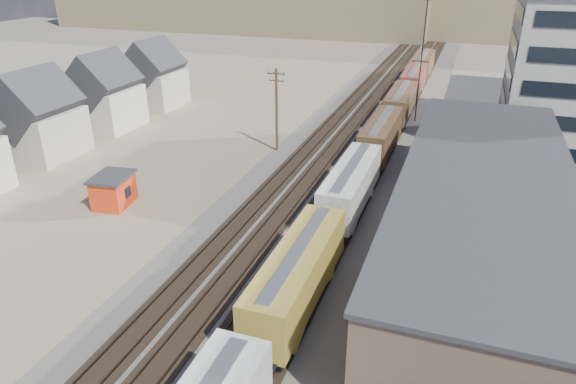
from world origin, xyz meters
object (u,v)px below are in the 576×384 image
(freight_train, at_px, (368,157))
(parked_car_blue, at_px, (574,186))
(utility_pole_north, at_px, (277,108))
(maintenance_shed, at_px, (113,190))

(freight_train, distance_m, parked_car_blue, 20.76)
(freight_train, bearing_deg, utility_pole_north, 154.60)
(freight_train, relative_size, utility_pole_north, 11.97)
(maintenance_shed, bearing_deg, utility_pole_north, 64.49)
(parked_car_blue, bearing_deg, freight_train, 159.49)
(freight_train, xyz_separation_m, parked_car_blue, (20.22, 4.26, -2.01))
(utility_pole_north, height_order, parked_car_blue, utility_pole_north)
(freight_train, xyz_separation_m, utility_pole_north, (-12.30, 5.84, 2.50))
(utility_pole_north, bearing_deg, maintenance_shed, -115.51)
(freight_train, relative_size, parked_car_blue, 21.11)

